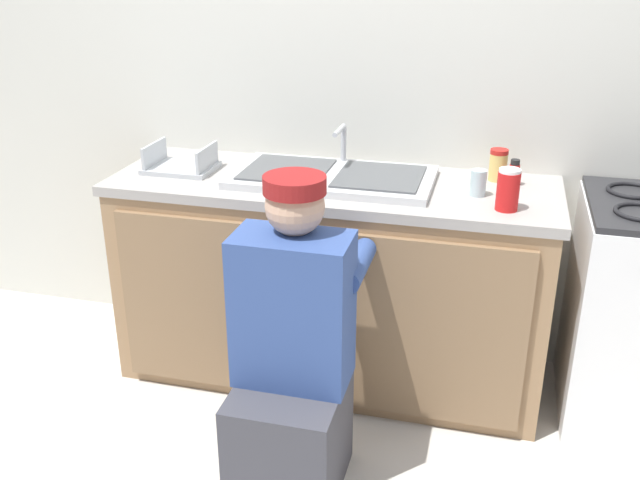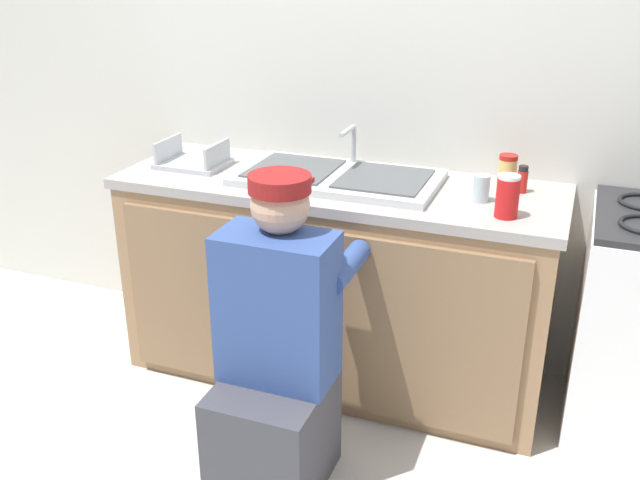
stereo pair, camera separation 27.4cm
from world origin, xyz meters
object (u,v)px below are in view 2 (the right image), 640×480
object	(u,v)px
sink_double_basin	(338,177)
dish_rack_tray	(193,160)
water_glass	(481,188)
plumber_person	(276,363)
condiment_jar	(507,171)
spice_bottle_red	(522,180)
soda_cup_red	(508,196)

from	to	relation	value
sink_double_basin	dish_rack_tray	xyz separation A→B (m)	(-0.65, -0.02, 0.01)
water_glass	dish_rack_tray	size ratio (longest dim) A/B	0.36
plumber_person	condiment_jar	world-z (taller)	plumber_person
water_glass	dish_rack_tray	world-z (taller)	dish_rack_tray
sink_double_basin	water_glass	world-z (taller)	sink_double_basin
condiment_jar	spice_bottle_red	size ratio (longest dim) A/B	1.22
spice_bottle_red	condiment_jar	bearing A→B (deg)	141.69
water_glass	dish_rack_tray	bearing A→B (deg)	179.38
sink_double_basin	soda_cup_red	world-z (taller)	sink_double_basin
soda_cup_red	spice_bottle_red	world-z (taller)	soda_cup_red
water_glass	soda_cup_red	xyz separation A→B (m)	(0.11, -0.13, 0.03)
soda_cup_red	spice_bottle_red	xyz separation A→B (m)	(0.02, 0.29, -0.02)
dish_rack_tray	soda_cup_red	size ratio (longest dim) A/B	1.84
plumber_person	water_glass	size ratio (longest dim) A/B	11.04
condiment_jar	soda_cup_red	bearing A→B (deg)	-82.87
plumber_person	sink_double_basin	bearing A→B (deg)	92.81
dish_rack_tray	spice_bottle_red	size ratio (longest dim) A/B	2.67
plumber_person	spice_bottle_red	bearing A→B (deg)	51.18
sink_double_basin	dish_rack_tray	distance (m)	0.65
condiment_jar	spice_bottle_red	bearing A→B (deg)	-38.31
dish_rack_tray	spice_bottle_red	world-z (taller)	dish_rack_tray
water_glass	spice_bottle_red	bearing A→B (deg)	50.71
dish_rack_tray	spice_bottle_red	distance (m)	1.36
sink_double_basin	dish_rack_tray	world-z (taller)	sink_double_basin
dish_rack_tray	condiment_jar	bearing A→B (deg)	8.63
plumber_person	condiment_jar	size ratio (longest dim) A/B	8.63
plumber_person	dish_rack_tray	xyz separation A→B (m)	(-0.68, 0.68, 0.45)
sink_double_basin	condiment_jar	size ratio (longest dim) A/B	6.25
soda_cup_red	condiment_jar	bearing A→B (deg)	97.13
dish_rack_tray	water_glass	bearing A→B (deg)	-0.62
sink_double_basin	plumber_person	distance (m)	0.83
sink_double_basin	plumber_person	size ratio (longest dim) A/B	0.72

